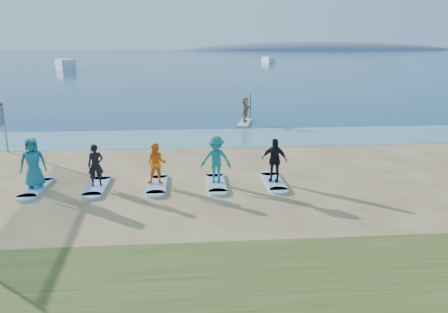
{
  "coord_description": "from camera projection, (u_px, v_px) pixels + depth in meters",
  "views": [
    {
      "loc": [
        -0.74,
        -13.95,
        5.29
      ],
      "look_at": [
        0.6,
        2.0,
        1.1
      ],
      "focal_mm": 35.0,
      "sensor_mm": 36.0,
      "label": 1
    }
  ],
  "objects": [
    {
      "name": "ocean",
      "position": [
        188.0,
        57.0,
        169.09
      ],
      "size": [
        600.0,
        600.0,
        0.0
      ],
      "primitive_type": "plane",
      "color": "navy",
      "rests_on": "ground"
    },
    {
      "name": "student_4",
      "position": [
        274.0,
        160.0,
        16.72
      ],
      "size": [
        1.07,
        0.76,
        1.68
      ],
      "primitive_type": "imported",
      "rotation": [
        0.0,
        0.0,
        -0.4
      ],
      "color": "black",
      "rests_on": "surfboard_4"
    },
    {
      "name": "paddleboard",
      "position": [
        245.0,
        123.0,
        29.38
      ],
      "size": [
        1.44,
        3.08,
        0.12
      ],
      "primitive_type": "cube",
      "rotation": [
        0.0,
        0.0,
        -0.26
      ],
      "color": "silver",
      "rests_on": "ground"
    },
    {
      "name": "shallow_water",
      "position": [
        201.0,
        138.0,
        24.97
      ],
      "size": [
        600.0,
        600.0,
        0.0
      ],
      "primitive_type": "plane",
      "color": "teal",
      "rests_on": "ground"
    },
    {
      "name": "student_2",
      "position": [
        156.0,
        164.0,
        16.37
      ],
      "size": [
        0.82,
        0.67,
        1.57
      ],
      "primitive_type": "imported",
      "rotation": [
        0.0,
        0.0,
        -0.1
      ],
      "color": "orange",
      "rests_on": "surfboard_2"
    },
    {
      "name": "surfboard_0",
      "position": [
        36.0,
        188.0,
        16.22
      ],
      "size": [
        0.7,
        2.2,
        0.09
      ],
      "primitive_type": "cube",
      "color": "#95BDE7",
      "rests_on": "ground"
    },
    {
      "name": "surfboard_1",
      "position": [
        97.0,
        186.0,
        16.4
      ],
      "size": [
        0.7,
        2.2,
        0.09
      ],
      "primitive_type": "cube",
      "color": "#95BDE7",
      "rests_on": "ground"
    },
    {
      "name": "surfboard_3",
      "position": [
        216.0,
        183.0,
        16.77
      ],
      "size": [
        0.7,
        2.2,
        0.09
      ],
      "primitive_type": "cube",
      "color": "#95BDE7",
      "rests_on": "ground"
    },
    {
      "name": "boat_offshore_b",
      "position": [
        268.0,
        62.0,
        120.36
      ],
      "size": [
        2.86,
        6.08,
        1.42
      ],
      "primitive_type": "cube",
      "rotation": [
        0.0,
        0.0,
        0.17
      ],
      "color": "silver",
      "rests_on": "ground"
    },
    {
      "name": "student_1",
      "position": [
        96.0,
        165.0,
        16.19
      ],
      "size": [
        0.63,
        0.47,
        1.57
      ],
      "primitive_type": "imported",
      "rotation": [
        0.0,
        0.0,
        0.18
      ],
      "color": "black",
      "rests_on": "surfboard_1"
    },
    {
      "name": "surfboard_2",
      "position": [
        157.0,
        185.0,
        16.58
      ],
      "size": [
        0.7,
        2.2,
        0.09
      ],
      "primitive_type": "cube",
      "color": "#95BDE7",
      "rests_on": "ground"
    },
    {
      "name": "surfboard_4",
      "position": [
        274.0,
        182.0,
        16.95
      ],
      "size": [
        0.7,
        2.2,
        0.09
      ],
      "primitive_type": "cube",
      "color": "#95BDE7",
      "rests_on": "ground"
    },
    {
      "name": "paddleboarder",
      "position": [
        245.0,
        110.0,
        29.16
      ],
      "size": [
        0.98,
        1.61,
        1.65
      ],
      "primitive_type": "imported",
      "rotation": [
        0.0,
        0.0,
        1.22
      ],
      "color": "tan",
      "rests_on": "paddleboard"
    },
    {
      "name": "student_0",
      "position": [
        33.0,
        163.0,
        15.97
      ],
      "size": [
        1.03,
        0.79,
        1.87
      ],
      "primitive_type": "imported",
      "rotation": [
        0.0,
        0.0,
        0.24
      ],
      "color": "#1A6B80",
      "rests_on": "surfboard_0"
    },
    {
      "name": "island_ridge",
      "position": [
        321.0,
        50.0,
        311.75
      ],
      "size": [
        220.0,
        56.0,
        18.0
      ],
      "primitive_type": "ellipsoid",
      "color": "slate",
      "rests_on": "ground"
    },
    {
      "name": "boat_offshore_a",
      "position": [
        66.0,
        69.0,
        89.23
      ],
      "size": [
        5.87,
        8.85,
        2.01
      ],
      "primitive_type": "cube",
      "rotation": [
        0.0,
        0.0,
        0.42
      ],
      "color": "silver",
      "rests_on": "ground"
    },
    {
      "name": "ground",
      "position": [
        211.0,
        203.0,
        14.85
      ],
      "size": [
        600.0,
        600.0,
        0.0
      ],
      "primitive_type": "plane",
      "color": "tan",
      "rests_on": "ground"
    },
    {
      "name": "student_3",
      "position": [
        216.0,
        159.0,
        16.52
      ],
      "size": [
        1.29,
        0.91,
        1.81
      ],
      "primitive_type": "imported",
      "rotation": [
        0.0,
        0.0,
        -0.22
      ],
      "color": "#1B7882",
      "rests_on": "surfboard_3"
    }
  ]
}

